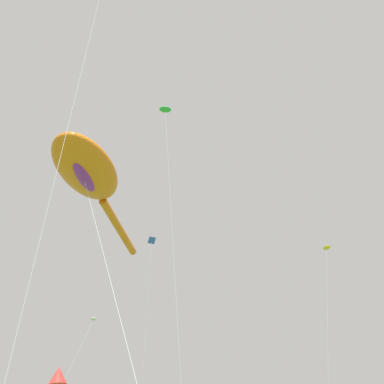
{
  "coord_description": "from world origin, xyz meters",
  "views": [
    {
      "loc": [
        -5.04,
        -0.23,
        1.78
      ],
      "look_at": [
        -1.28,
        7.36,
        8.07
      ],
      "focal_mm": 36.65,
      "sensor_mm": 36.0,
      "label": 1
    }
  ],
  "objects_px": {
    "big_show_kite": "(88,174)",
    "small_kite_delta_white": "(91,324)",
    "small_kite_box_yellow": "(58,376)",
    "small_kite_tiny_distant": "(327,258)",
    "small_kite_diamond_red": "(150,269)",
    "small_kite_triangle_green": "(166,115)",
    "small_kite_bird_shape": "(96,13)"
  },
  "relations": [
    {
      "from": "big_show_kite",
      "to": "small_kite_delta_white",
      "type": "bearing_deg",
      "value": -160.29
    },
    {
      "from": "big_show_kite",
      "to": "small_kite_delta_white",
      "type": "distance_m",
      "value": 16.92
    },
    {
      "from": "small_kite_box_yellow",
      "to": "small_kite_tiny_distant",
      "type": "relative_size",
      "value": 0.47
    },
    {
      "from": "small_kite_diamond_red",
      "to": "small_kite_box_yellow",
      "type": "height_order",
      "value": "small_kite_diamond_red"
    },
    {
      "from": "small_kite_tiny_distant",
      "to": "small_kite_triangle_green",
      "type": "distance_m",
      "value": 15.95
    },
    {
      "from": "small_kite_diamond_red",
      "to": "small_kite_triangle_green",
      "type": "xyz_separation_m",
      "value": [
        -2.1,
        -6.98,
        9.31
      ]
    },
    {
      "from": "small_kite_box_yellow",
      "to": "small_kite_bird_shape",
      "type": "relative_size",
      "value": 0.33
    },
    {
      "from": "small_kite_delta_white",
      "to": "small_kite_bird_shape",
      "type": "height_order",
      "value": "small_kite_bird_shape"
    },
    {
      "from": "big_show_kite",
      "to": "small_kite_delta_white",
      "type": "height_order",
      "value": "big_show_kite"
    },
    {
      "from": "small_kite_diamond_red",
      "to": "small_kite_triangle_green",
      "type": "bearing_deg",
      "value": 163.2
    },
    {
      "from": "small_kite_diamond_red",
      "to": "small_kite_bird_shape",
      "type": "distance_m",
      "value": 18.21
    },
    {
      "from": "small_kite_delta_white",
      "to": "small_kite_bird_shape",
      "type": "bearing_deg",
      "value": -170.44
    },
    {
      "from": "big_show_kite",
      "to": "small_kite_box_yellow",
      "type": "distance_m",
      "value": 13.56
    },
    {
      "from": "small_kite_diamond_red",
      "to": "small_kite_tiny_distant",
      "type": "relative_size",
      "value": 1.1
    },
    {
      "from": "big_show_kite",
      "to": "small_kite_box_yellow",
      "type": "bearing_deg",
      "value": -154.95
    },
    {
      "from": "big_show_kite",
      "to": "small_kite_bird_shape",
      "type": "xyz_separation_m",
      "value": [
        -1.59,
        -2.77,
        7.98
      ]
    },
    {
      "from": "small_kite_delta_white",
      "to": "big_show_kite",
      "type": "bearing_deg",
      "value": -168.2
    },
    {
      "from": "small_kite_triangle_green",
      "to": "small_kite_box_yellow",
      "type": "bearing_deg",
      "value": -45.59
    },
    {
      "from": "small_kite_tiny_distant",
      "to": "small_kite_box_yellow",
      "type": "bearing_deg",
      "value": -121.84
    },
    {
      "from": "big_show_kite",
      "to": "small_kite_triangle_green",
      "type": "xyz_separation_m",
      "value": [
        5.38,
        4.84,
        11.25
      ]
    },
    {
      "from": "small_kite_delta_white",
      "to": "small_kite_triangle_green",
      "type": "relative_size",
      "value": 0.48
    },
    {
      "from": "small_kite_diamond_red",
      "to": "small_kite_tiny_distant",
      "type": "bearing_deg",
      "value": -125.14
    },
    {
      "from": "small_kite_bird_shape",
      "to": "small_kite_triangle_green",
      "type": "bearing_deg",
      "value": -75.34
    },
    {
      "from": "small_kite_delta_white",
      "to": "small_kite_triangle_green",
      "type": "xyz_separation_m",
      "value": [
        0.81,
        -11.38,
        12.71
      ]
    },
    {
      "from": "big_show_kite",
      "to": "small_kite_tiny_distant",
      "type": "bearing_deg",
      "value": 138.53
    },
    {
      "from": "small_kite_diamond_red",
      "to": "small_kite_tiny_distant",
      "type": "height_order",
      "value": "small_kite_diamond_red"
    },
    {
      "from": "small_kite_tiny_distant",
      "to": "small_kite_bird_shape",
      "type": "bearing_deg",
      "value": -76.93
    },
    {
      "from": "small_kite_box_yellow",
      "to": "small_kite_triangle_green",
      "type": "distance_m",
      "value": 19.01
    },
    {
      "from": "small_kite_diamond_red",
      "to": "small_kite_tiny_distant",
      "type": "xyz_separation_m",
      "value": [
        10.8,
        -7.58,
        -0.06
      ]
    },
    {
      "from": "big_show_kite",
      "to": "small_kite_bird_shape",
      "type": "relative_size",
      "value": 0.59
    },
    {
      "from": "big_show_kite",
      "to": "small_kite_diamond_red",
      "type": "distance_m",
      "value": 14.12
    },
    {
      "from": "small_kite_box_yellow",
      "to": "small_kite_tiny_distant",
      "type": "height_order",
      "value": "small_kite_tiny_distant"
    }
  ]
}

